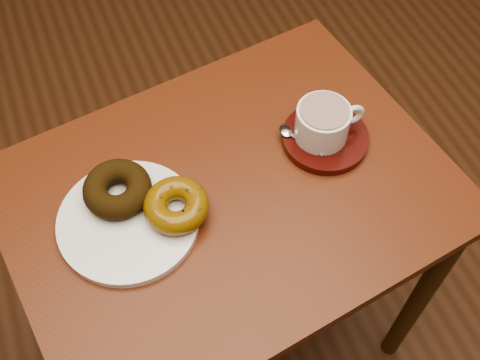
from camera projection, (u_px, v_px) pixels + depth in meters
name	position (u px, v px, depth m)	size (l,w,h in m)	color
ground	(330.00, 288.00, 1.62)	(6.00, 6.00, 0.00)	#4F2D19
cafe_table	(230.00, 223.00, 1.08)	(0.79, 0.64, 0.68)	#602B14
donut_plate	(128.00, 221.00, 0.95)	(0.23, 0.23, 0.01)	white
donut_cinnamon	(117.00, 189.00, 0.95)	(0.11, 0.11, 0.04)	black
donut_caramel	(176.00, 205.00, 0.94)	(0.11, 0.11, 0.04)	#7D560D
saucer	(325.00, 138.00, 1.04)	(0.15, 0.15, 0.02)	#3D0C08
coffee_cup	(323.00, 122.00, 1.01)	(0.12, 0.09, 0.07)	white
teaspoon	(290.00, 134.00, 1.04)	(0.05, 0.09, 0.01)	silver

